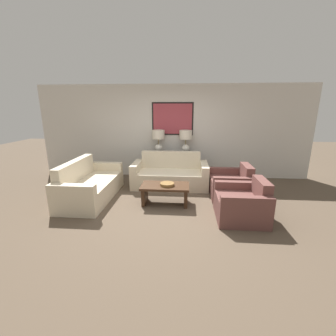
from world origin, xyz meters
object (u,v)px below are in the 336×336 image
Objects in this scene: console_table at (172,166)px; coffee_table at (165,190)px; armchair_near_camera at (242,204)px; table_lamp_right at (186,138)px; couch_by_back_wall at (170,175)px; table_lamp_left at (158,138)px; couch_by_side at (90,186)px; armchair_near_back_wall at (231,185)px; decorative_bowl at (167,184)px.

console_table reaches higher than coffee_table.
coffee_table is 1.09× the size of armchair_near_camera.
table_lamp_right is 1.18m from couch_by_back_wall.
table_lamp_left is 0.33× the size of couch_by_side.
table_lamp_right reaches higher than armchair_near_back_wall.
decorative_bowl is at bearing -6.66° from couch_by_side.
couch_by_back_wall is (0.00, -0.68, -0.09)m from console_table.
armchair_near_back_wall is (1.49, 0.53, -0.03)m from coffee_table.
coffee_table is at bearing -90.74° from console_table.
table_lamp_right reaches higher than armchair_near_camera.
decorative_bowl is (0.05, -0.03, 0.15)m from coffee_table.
table_lamp_left reaches higher than console_table.
couch_by_side is 3.24m from armchair_near_back_wall.
couch_by_back_wall reaches higher than coffee_table.
console_table is at bearing 43.31° from couch_by_side.
table_lamp_left reaches higher than armchair_near_camera.
table_lamp_right reaches higher than couch_by_back_wall.
table_lamp_right is (0.77, 0.00, 0.00)m from table_lamp_left.
console_table is 0.65× the size of couch_by_side.
couch_by_back_wall reaches higher than armchair_near_camera.
armchair_near_back_wall is at bearing -23.12° from couch_by_back_wall.
console_table is at bearing 138.36° from armchair_near_back_wall.
table_lamp_left is 0.63× the size of coffee_table.
table_lamp_right is 0.33× the size of couch_by_back_wall.
table_lamp_right is at bearing 77.42° from coffee_table.
armchair_near_camera is (1.44, -0.50, -0.18)m from decorative_bowl.
console_table is 4.27× the size of decorative_bowl.
armchair_near_camera is at bearing -51.95° from table_lamp_left.
console_table is at bearing 89.26° from coffee_table.
couch_by_back_wall is at bearing 29.14° from couch_by_side.
armchair_near_back_wall is at bearing -50.35° from table_lamp_right.
decorative_bowl is (0.02, -1.87, 0.08)m from console_table.
coffee_table is at bearing -160.37° from armchair_near_back_wall.
armchair_near_camera reaches higher than console_table.
couch_by_back_wall is 1.91× the size of coffee_table.
table_lamp_right is at bearing 0.00° from console_table.
table_lamp_right is 1.92m from armchair_near_back_wall.
table_lamp_left is at bearing 180.00° from table_lamp_right.
armchair_near_back_wall is 1.06m from armchair_near_camera.
coffee_table is (-0.02, -1.16, 0.01)m from couch_by_back_wall.
armchair_near_back_wall reaches higher than decorative_bowl.
couch_by_side is (-1.37, -1.66, -0.88)m from table_lamp_left.
couch_by_side reaches higher than decorative_bowl.
console_table is 1.35× the size of armchair_near_camera.
decorative_bowl is at bearing -100.96° from table_lamp_right.
coffee_table is (1.74, -0.18, 0.01)m from couch_by_side.
armchair_near_back_wall is (1.47, -1.30, -0.10)m from console_table.
armchair_near_back_wall is 1.00× the size of armchair_near_camera.
couch_by_side is (-2.14, -1.66, -0.88)m from table_lamp_right.
coffee_table is at bearing -91.17° from couch_by_back_wall.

